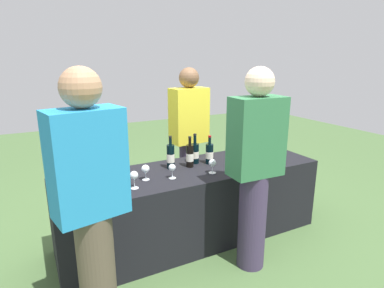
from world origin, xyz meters
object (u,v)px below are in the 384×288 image
at_px(guest_1, 255,165).
at_px(wine_glass_0, 134,176).
at_px(guest_0, 91,202).
at_px(wine_glass_1, 146,169).
at_px(wine_bottle_0, 171,156).
at_px(wine_glass_3, 212,163).
at_px(wine_glass_2, 172,168).
at_px(menu_board, 83,184).
at_px(wine_glass_4, 246,156).
at_px(wine_bottle_2, 195,153).
at_px(server_pouring, 189,136).
at_px(wine_bottle_1, 190,156).
at_px(wine_bottle_4, 239,147).
at_px(wine_bottle_3, 209,154).
at_px(ice_bucket, 262,145).

bearing_deg(guest_1, wine_glass_0, 155.44).
bearing_deg(guest_0, wine_glass_1, 38.38).
height_order(wine_bottle_0, wine_glass_3, wine_bottle_0).
bearing_deg(wine_glass_2, menu_board, 121.68).
distance_m(wine_glass_1, wine_glass_4, 1.02).
relative_size(wine_glass_3, guest_1, 0.08).
height_order(wine_glass_4, guest_0, guest_0).
relative_size(wine_glass_3, wine_glass_4, 0.96).
bearing_deg(wine_bottle_2, server_pouring, 69.97).
bearing_deg(wine_glass_1, wine_bottle_1, 14.42).
bearing_deg(wine_glass_4, wine_glass_1, 174.60).
relative_size(wine_bottle_1, server_pouring, 0.19).
relative_size(wine_bottle_1, wine_bottle_4, 0.99).
bearing_deg(guest_1, wine_glass_3, 107.70).
xyz_separation_m(wine_glass_0, server_pouring, (0.91, 0.79, 0.06)).
relative_size(wine_bottle_4, wine_glass_0, 2.09).
distance_m(wine_glass_3, menu_board, 1.51).
xyz_separation_m(wine_glass_1, wine_glass_4, (1.01, -0.10, 0.00)).
bearing_deg(wine_bottle_2, wine_glass_4, -36.34).
distance_m(wine_bottle_3, menu_board, 1.44).
distance_m(wine_bottle_0, wine_glass_1, 0.36).
bearing_deg(ice_bucket, menu_board, 156.58).
distance_m(wine_glass_0, wine_glass_3, 0.75).
distance_m(wine_bottle_1, wine_glass_1, 0.52).
bearing_deg(wine_bottle_0, ice_bucket, -1.24).
bearing_deg(wine_bottle_3, wine_glass_1, -169.88).
bearing_deg(wine_glass_3, ice_bucket, 18.78).
distance_m(wine_bottle_1, ice_bucket, 0.91).
relative_size(wine_bottle_2, guest_0, 0.18).
bearing_deg(wine_bottle_4, guest_1, -116.39).
relative_size(wine_bottle_0, guest_0, 0.19).
height_order(wine_glass_1, server_pouring, server_pouring).
distance_m(wine_bottle_4, wine_glass_4, 0.26).
bearing_deg(menu_board, wine_bottle_2, -23.21).
distance_m(wine_glass_3, server_pouring, 0.80).
bearing_deg(wine_glass_4, server_pouring, 108.28).
relative_size(wine_glass_4, ice_bucket, 0.69).
bearing_deg(wine_bottle_0, wine_glass_2, -110.94).
bearing_deg(wine_bottle_2, menu_board, 144.03).
bearing_deg(wine_glass_2, wine_bottle_2, 36.80).
distance_m(wine_glass_2, guest_0, 1.02).
bearing_deg(menu_board, guest_0, -83.70).
height_order(wine_bottle_1, guest_0, guest_0).
relative_size(wine_bottle_2, ice_bucket, 1.51).
xyz_separation_m(wine_bottle_3, wine_glass_1, (-0.72, -0.13, -0.01)).
bearing_deg(wine_glass_4, ice_bucket, 31.75).
distance_m(wine_bottle_0, wine_glass_2, 0.27).
bearing_deg(menu_board, server_pouring, -0.56).
bearing_deg(wine_bottle_3, menu_board, 144.38).
relative_size(wine_bottle_0, wine_bottle_2, 1.05).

